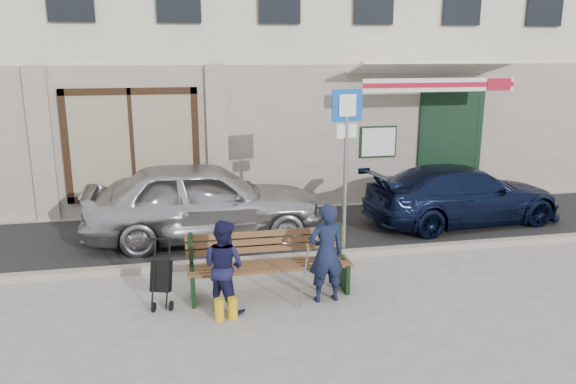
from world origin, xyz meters
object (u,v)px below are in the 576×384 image
object	(u,v)px
bench	(267,265)
man	(326,253)
car_navy	(463,195)
woman	(224,266)
parking_sign	(346,145)
car_silver	(204,200)
stroller	(161,277)

from	to	relation	value
bench	man	bearing A→B (deg)	-24.27
car_navy	bench	xyz separation A→B (m)	(-4.57, -2.72, -0.14)
car_navy	woman	xyz separation A→B (m)	(-5.22, -3.10, 0.05)
man	parking_sign	bearing A→B (deg)	-119.26
parking_sign	bench	size ratio (longest dim) A/B	1.20
car_silver	bench	bearing A→B (deg)	-165.53
car_silver	stroller	bearing A→B (deg)	164.26
car_navy	man	size ratio (longest dim) A/B	2.88
parking_sign	bench	world-z (taller)	parking_sign
man	stroller	world-z (taller)	man
car_navy	man	bearing A→B (deg)	123.42
parking_sign	stroller	bearing A→B (deg)	-161.48
stroller	woman	bearing A→B (deg)	-0.79
stroller	parking_sign	bearing A→B (deg)	44.99
car_silver	man	size ratio (longest dim) A/B	3.08
woman	stroller	size ratio (longest dim) A/B	1.36
car_silver	car_navy	distance (m)	5.31
car_navy	woman	world-z (taller)	woman
car_navy	stroller	bearing A→B (deg)	108.87
car_navy	bench	bearing A→B (deg)	114.97
bench	car_navy	bearing A→B (deg)	30.78
car_silver	parking_sign	size ratio (longest dim) A/B	1.54
car_silver	woman	xyz separation A→B (m)	(0.09, -3.14, -0.10)
bench	man	xyz separation A→B (m)	(0.80, -0.36, 0.26)
man	woman	size ratio (longest dim) A/B	1.11
bench	stroller	distance (m)	1.51
car_navy	woman	distance (m)	6.07
car_navy	parking_sign	bearing A→B (deg)	108.00
woman	stroller	world-z (taller)	woman
woman	parking_sign	bearing A→B (deg)	-98.65
stroller	man	bearing A→B (deg)	12.32
man	woman	distance (m)	1.45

